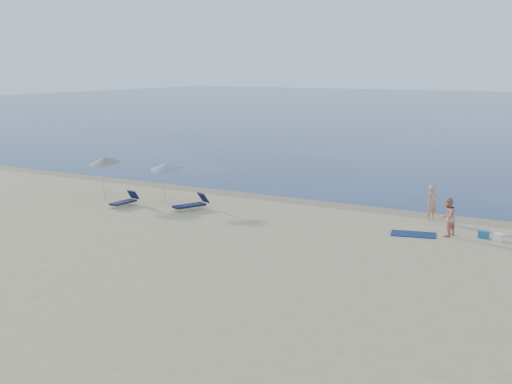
% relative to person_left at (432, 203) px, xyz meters
% --- Properties ---
extents(ground, '(160.00, 160.00, 0.00)m').
position_rel_person_left_xyz_m(ground, '(-4.19, -18.33, -0.85)').
color(ground, tan).
rests_on(ground, ground).
extents(wet_sand_strip, '(240.00, 1.60, 0.00)m').
position_rel_person_left_xyz_m(wet_sand_strip, '(-4.19, 1.07, -0.85)').
color(wet_sand_strip, '#847254').
rests_on(wet_sand_strip, ground).
extents(person_left, '(0.66, 0.74, 1.70)m').
position_rel_person_left_xyz_m(person_left, '(0.00, 0.00, 0.00)').
color(person_left, tan).
rests_on(person_left, ground).
extents(person_right, '(0.85, 0.97, 1.68)m').
position_rel_person_left_xyz_m(person_right, '(1.26, -2.35, -0.01)').
color(person_right, tan).
rests_on(person_right, ground).
extents(beach_towel, '(2.07, 1.45, 0.03)m').
position_rel_person_left_xyz_m(beach_towel, '(-0.04, -2.84, -0.83)').
color(beach_towel, '#0E1D46').
rests_on(beach_towel, ground).
extents(white_bag, '(0.44, 0.41, 0.32)m').
position_rel_person_left_xyz_m(white_bag, '(3.32, -2.13, -0.69)').
color(white_bag, white).
rests_on(white_bag, ground).
extents(blue_cooler, '(0.48, 0.36, 0.32)m').
position_rel_person_left_xyz_m(blue_cooler, '(2.69, -1.91, -0.69)').
color(blue_cooler, '#1D5F9F').
rests_on(blue_cooler, ground).
extents(umbrella_near, '(2.19, 2.21, 2.23)m').
position_rel_person_left_xyz_m(umbrella_near, '(-13.31, -2.67, 1.07)').
color(umbrella_near, silver).
rests_on(umbrella_near, ground).
extents(umbrella_far, '(2.21, 2.23, 2.38)m').
position_rel_person_left_xyz_m(umbrella_far, '(-17.16, -3.16, 1.21)').
color(umbrella_far, silver).
rests_on(umbrella_far, ground).
extents(lounger_left, '(0.66, 1.70, 0.74)m').
position_rel_person_left_xyz_m(lounger_left, '(-14.65, -4.52, -0.58)').
color(lounger_left, '#161B3D').
rests_on(lounger_left, ground).
extents(lounger_right, '(1.32, 1.94, 0.82)m').
position_rel_person_left_xyz_m(lounger_right, '(-11.11, -3.57, -0.55)').
color(lounger_right, '#15173C').
rests_on(lounger_right, ground).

